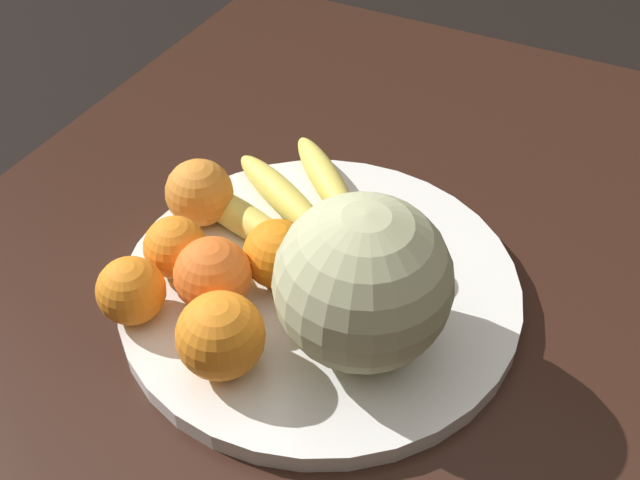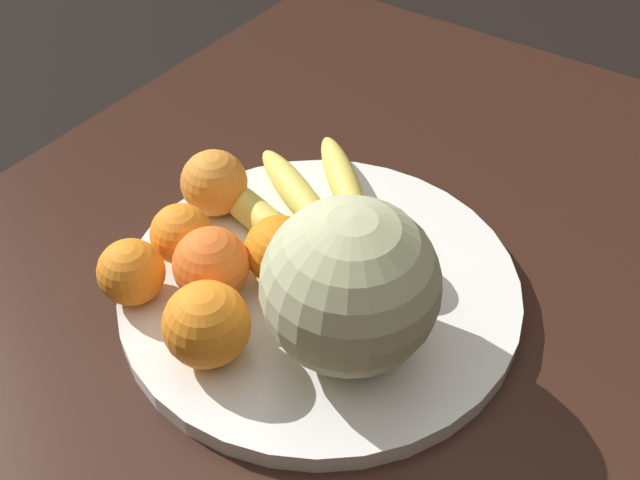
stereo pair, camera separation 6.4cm
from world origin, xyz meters
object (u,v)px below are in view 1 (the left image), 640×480
orange_front_right (213,275)px  melon (363,282)px  kitchen_table (321,431)px  banana_bunch (282,199)px  orange_back_right (278,254)px  orange_top_small (221,336)px  orange_mid_center (131,291)px  orange_front_left (175,247)px  orange_side_extra (199,193)px  fruit_bowl (320,287)px  orange_back_left (367,237)px

orange_front_right → melon: bearing=97.3°
kitchen_table → orange_front_right: 0.19m
banana_bunch → orange_back_right: bearing=145.7°
orange_top_small → orange_back_right: bearing=-176.2°
orange_mid_center → orange_top_small: bearing=83.2°
orange_mid_center → orange_back_right: bearing=136.0°
kitchen_table → orange_back_right: 0.18m
banana_bunch → orange_mid_center: (0.18, -0.05, 0.01)m
orange_front_left → orange_side_extra: bearing=-163.9°
melon → orange_back_right: size_ratio=2.26×
fruit_bowl → melon: 0.11m
fruit_bowl → orange_top_small: size_ratio=5.09×
orange_front_right → orange_back_right: 0.06m
fruit_bowl → banana_bunch: size_ratio=1.86×
orange_front_left → orange_back_left: size_ratio=0.90×
orange_top_small → fruit_bowl: bearing=167.4°
orange_front_left → orange_mid_center: orange_mid_center is taller
kitchen_table → banana_bunch: 0.23m
orange_back_right → orange_mid_center: bearing=-44.0°
melon → orange_front_right: size_ratio=2.11×
melon → orange_top_small: 0.12m
kitchen_table → orange_top_small: 0.18m
melon → orange_front_left: size_ratio=2.48×
kitchen_table → banana_bunch: size_ratio=6.36×
kitchen_table → orange_front_right: orange_front_right is taller
melon → orange_front_right: (0.02, -0.13, -0.04)m
kitchen_table → melon: size_ratio=8.74×
orange_front_left → orange_top_small: size_ratio=0.80×
orange_mid_center → orange_side_extra: size_ratio=0.90×
kitchen_table → orange_back_left: (-0.11, -0.01, 0.15)m
fruit_bowl → orange_mid_center: size_ratio=6.17×
kitchen_table → orange_front_right: bearing=-93.4°
orange_front_right → orange_back_left: (-0.11, 0.10, -0.00)m
orange_back_left → orange_top_small: 0.17m
orange_back_left → fruit_bowl: bearing=-34.4°
orange_top_small → orange_side_extra: (-0.14, -0.12, -0.00)m
fruit_bowl → orange_top_small: 0.13m
banana_bunch → orange_top_small: bearing=133.2°
orange_back_left → orange_back_right: (0.06, -0.06, -0.00)m
orange_back_right → melon: bearing=70.9°
kitchen_table → orange_back_right: orange_back_right is taller
orange_front_right → orange_mid_center: bearing=-51.4°
orange_back_left → orange_top_small: size_ratio=0.89×
orange_top_small → melon: bearing=129.0°
melon → orange_back_left: size_ratio=2.24×
melon → orange_front_left: (-0.00, -0.18, -0.04)m
melon → orange_back_right: 0.11m
orange_back_left → banana_bunch: bearing=-104.6°
orange_mid_center → melon: bearing=107.9°
orange_back_right → orange_front_left: bearing=-70.2°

